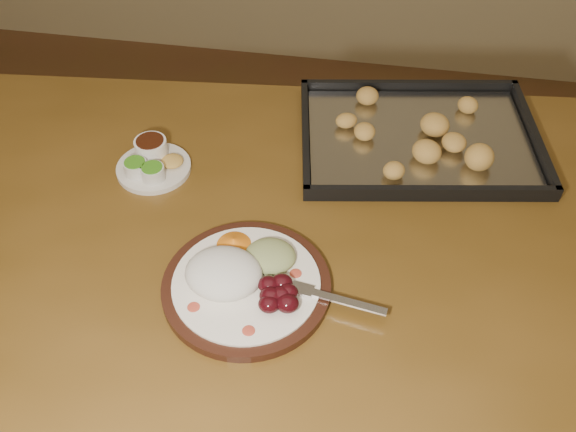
# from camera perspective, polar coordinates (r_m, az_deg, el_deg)

# --- Properties ---
(dining_table) EXTENTS (1.58, 1.04, 0.75)m
(dining_table) POSITION_cam_1_polar(r_m,az_deg,el_deg) (1.24, -2.27, -4.15)
(dining_table) COLOR brown
(dining_table) RESTS_ON ground
(dinner_plate) EXTENTS (0.37, 0.28, 0.06)m
(dinner_plate) POSITION_cam_1_polar(r_m,az_deg,el_deg) (1.06, -3.91, -5.64)
(dinner_plate) COLOR black
(dinner_plate) RESTS_ON dining_table
(condiment_saucer) EXTENTS (0.15, 0.15, 0.05)m
(condiment_saucer) POSITION_cam_1_polar(r_m,az_deg,el_deg) (1.30, -12.01, 4.72)
(condiment_saucer) COLOR silver
(condiment_saucer) RESTS_ON dining_table
(baking_tray) EXTENTS (0.54, 0.43, 0.05)m
(baking_tray) POSITION_cam_1_polar(r_m,az_deg,el_deg) (1.36, 11.58, 6.98)
(baking_tray) COLOR black
(baking_tray) RESTS_ON dining_table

